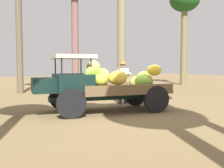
# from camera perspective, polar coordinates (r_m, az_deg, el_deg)

# --- Properties ---
(ground_plane) EXTENTS (60.00, 60.00, 0.00)m
(ground_plane) POSITION_cam_1_polar(r_m,az_deg,el_deg) (8.97, 1.30, -5.91)
(ground_plane) COLOR olive
(truck) EXTENTS (4.63, 2.43, 1.88)m
(truck) POSITION_cam_1_polar(r_m,az_deg,el_deg) (8.75, -2.96, 0.02)
(truck) COLOR black
(truck) RESTS_ON ground
(farmer) EXTENTS (0.53, 0.46, 1.72)m
(farmer) POSITION_cam_1_polar(r_m,az_deg,el_deg) (10.56, 2.38, 0.95)
(farmer) COLOR #4D5976
(farmer) RESTS_ON ground
(forest_tree_2) EXTENTS (2.32, 2.32, 7.55)m
(forest_tree_2) POSITION_cam_1_polar(r_m,az_deg,el_deg) (22.10, 15.38, 16.06)
(forest_tree_2) COLOR olive
(forest_tree_2) RESTS_ON ground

